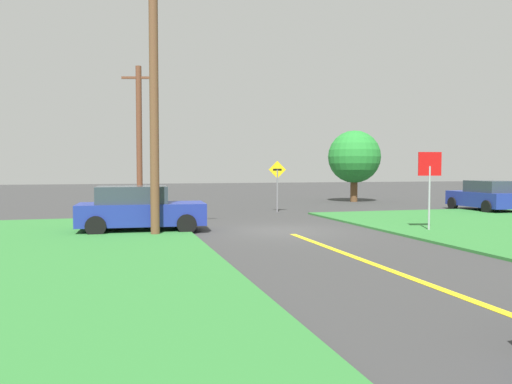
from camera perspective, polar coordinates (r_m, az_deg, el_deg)
ground_plane at (r=18.14m, az=3.12°, el=-4.43°), size 120.00×120.00×0.00m
lane_stripe_center at (r=10.96m, az=16.82°, el=-9.19°), size 0.20×14.00×0.01m
stop_sign at (r=18.74m, az=19.09°, el=1.85°), size 0.82×0.20×2.82m
parked_car_near_building at (r=18.25m, az=-13.08°, el=-1.90°), size 4.49×2.28×1.62m
car_on_crossroad at (r=28.91m, az=24.63°, el=-0.43°), size 2.17×4.15×1.62m
utility_pole_near at (r=17.03m, az=-11.49°, el=10.07°), size 1.80×0.31×8.66m
utility_pole_mid at (r=27.71m, az=-13.11°, el=6.14°), size 1.77×0.57×7.69m
direction_sign at (r=25.88m, az=2.43°, el=1.34°), size 0.90×0.12×2.64m
oak_tree_left at (r=34.72m, az=11.08°, el=3.92°), size 3.54×3.54×4.82m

